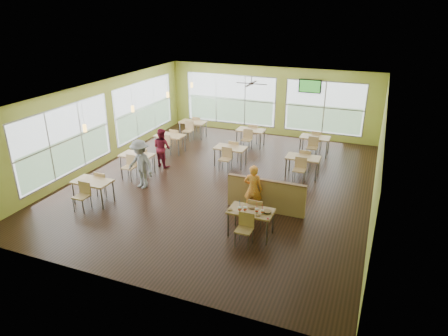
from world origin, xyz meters
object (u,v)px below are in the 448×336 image
at_px(main_table, 251,214).
at_px(food_basket, 267,212).
at_px(half_wall_divider, 266,195).
at_px(man_plaid, 253,189).

height_order(main_table, food_basket, main_table).
relative_size(half_wall_divider, food_basket, 10.01).
bearing_deg(food_basket, main_table, -176.23).
height_order(half_wall_divider, food_basket, half_wall_divider).
height_order(man_plaid, food_basket, man_plaid).
bearing_deg(man_plaid, half_wall_divider, -153.73).
height_order(half_wall_divider, man_plaid, man_plaid).
xyz_separation_m(main_table, food_basket, (0.44, 0.03, 0.15)).
bearing_deg(half_wall_divider, food_basket, -72.84).
distance_m(main_table, food_basket, 0.46).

